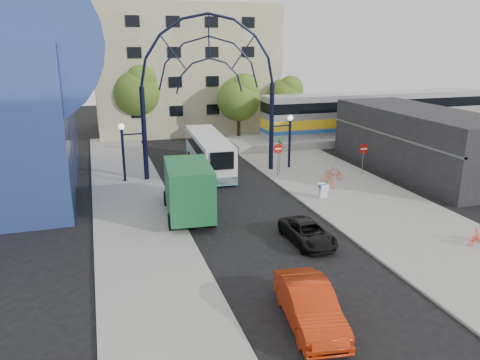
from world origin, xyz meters
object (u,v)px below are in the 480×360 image
object	(u,v)px
tree_north_c	(286,96)
bike_near_b	(334,173)
gateway_arch	(209,63)
street_name_sign	(280,148)
bike_far_b	(478,236)
train_car	(377,113)
stop_sign	(278,152)
city_bus	(209,152)
red_sedan	(310,305)
bike_near_a	(328,181)
do_not_enter_sign	(363,152)
tree_north_b	(137,89)
green_truck	(187,188)
sandwich_board	(323,189)
black_suv	(308,233)
tree_north_a	(240,97)

from	to	relation	value
tree_north_c	bike_near_b	bearing A→B (deg)	-101.36
gateway_arch	street_name_sign	bearing A→B (deg)	-15.07
bike_far_b	train_car	bearing A→B (deg)	-37.76
stop_sign	city_bus	xyz separation A→B (m)	(-4.60, 3.50, -0.49)
red_sedan	bike_near_a	world-z (taller)	red_sedan
gateway_arch	bike_far_b	bearing A→B (deg)	-60.22
do_not_enter_sign	bike_near_a	world-z (taller)	do_not_enter_sign
tree_north_b	stop_sign	bearing A→B (deg)	-64.17
gateway_arch	street_name_sign	world-z (taller)	gateway_arch
green_truck	red_sedan	distance (m)	12.70
red_sedan	bike_near_b	world-z (taller)	red_sedan
tree_north_c	city_bus	distance (m)	17.45
stop_sign	city_bus	size ratio (longest dim) A/B	0.24
street_name_sign	bike_far_b	world-z (taller)	street_name_sign
sandwich_board	train_car	size ratio (longest dim) A/B	0.04
street_name_sign	tree_north_c	world-z (taller)	tree_north_c
street_name_sign	tree_north_c	size ratio (longest dim) A/B	0.43
green_truck	red_sedan	size ratio (longest dim) A/B	1.47
stop_sign	green_truck	world-z (taller)	green_truck
tree_north_c	tree_north_b	bearing A→B (deg)	172.88
sandwich_board	bike_near_a	size ratio (longest dim) A/B	0.60
do_not_enter_sign	tree_north_b	bearing A→B (deg)	126.74
do_not_enter_sign	bike_near_b	distance (m)	2.90
stop_sign	black_suv	size ratio (longest dim) A/B	0.62
do_not_enter_sign	city_bus	world-z (taller)	city_bus
tree_north_b	tree_north_c	world-z (taller)	tree_north_b
gateway_arch	green_truck	bearing A→B (deg)	-113.08
tree_north_c	street_name_sign	bearing A→B (deg)	-114.31
do_not_enter_sign	tree_north_b	distance (m)	25.09
tree_north_b	tree_north_c	size ratio (longest dim) A/B	1.23
stop_sign	train_car	size ratio (longest dim) A/B	0.10
train_car	red_sedan	bearing A→B (deg)	-126.79
street_name_sign	bike_far_b	bearing A→B (deg)	-73.77
tree_north_c	green_truck	distance (m)	27.19
bike_near_b	bike_far_b	xyz separation A→B (m)	(1.28, -12.79, -0.00)
do_not_enter_sign	sandwich_board	distance (m)	6.85
city_bus	bike_far_b	world-z (taller)	city_bus
black_suv	bike_near_a	size ratio (longest dim) A/B	2.44
do_not_enter_sign	green_truck	xyz separation A→B (m)	(-14.49, -4.19, -0.27)
red_sedan	bike_near_b	size ratio (longest dim) A/B	3.08
city_bus	black_suv	xyz separation A→B (m)	(1.45, -15.50, -0.94)
city_bus	bike_near_a	world-z (taller)	city_bus
train_car	bike_far_b	size ratio (longest dim) A/B	16.41
tree_north_a	bike_near_b	xyz separation A→B (m)	(2.35, -16.18, -4.02)
stop_sign	bike_far_b	bearing A→B (deg)	-71.78
city_bus	red_sedan	distance (m)	22.26
red_sedan	bike_near_a	xyz separation A→B (m)	(8.58, 14.82, -0.22)
street_name_sign	bike_far_b	xyz separation A→B (m)	(4.55, -15.64, -1.55)
train_car	black_suv	distance (m)	28.74
gateway_arch	black_suv	distance (m)	16.20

